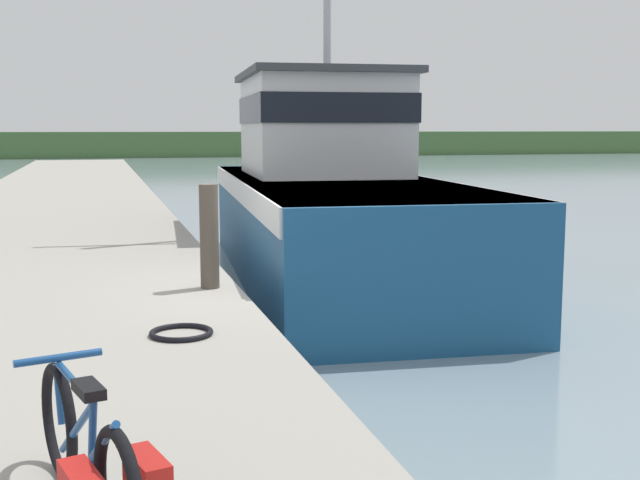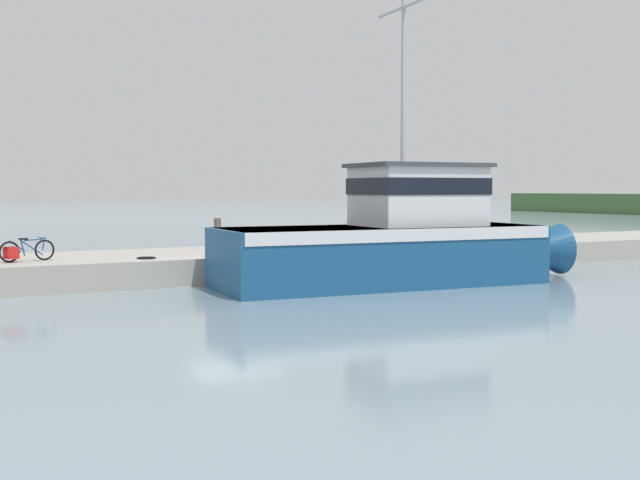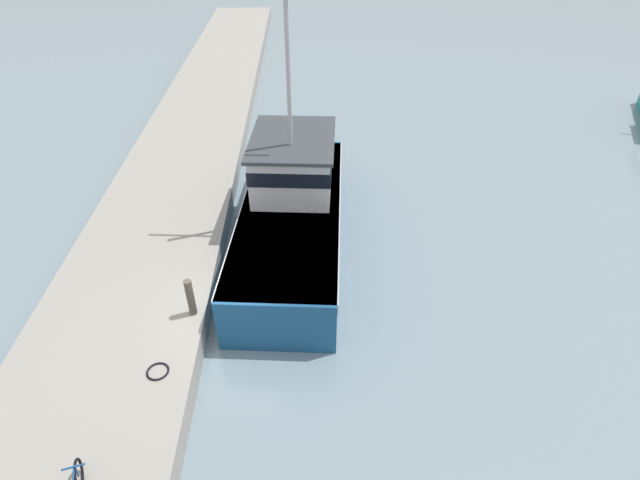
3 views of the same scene
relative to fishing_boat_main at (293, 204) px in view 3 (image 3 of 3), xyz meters
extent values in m
plane|color=gray|center=(-1.82, -4.70, -1.42)|extent=(320.00, 320.00, 0.00)
cube|color=#A39E93|center=(-4.93, -4.70, -1.01)|extent=(4.93, 80.00, 0.81)
cube|color=navy|center=(-0.05, -0.59, -0.53)|extent=(4.07, 10.20, 1.78)
cone|color=navy|center=(0.40, 5.27, -0.53)|extent=(1.82, 1.92, 1.69)
cube|color=silver|center=(-0.05, -0.59, 0.18)|extent=(4.12, 10.00, 0.36)
cube|color=silver|center=(0.05, 0.65, 1.25)|extent=(2.91, 3.68, 1.78)
cube|color=black|center=(0.05, 0.65, 1.56)|extent=(2.97, 3.75, 0.50)
cube|color=#3D4247|center=(0.05, 0.65, 2.20)|extent=(3.15, 3.97, 0.12)
cylinder|color=#B2B2B7|center=(0.01, 0.13, 5.36)|extent=(0.14, 0.14, 6.20)
torus|color=black|center=(-4.25, -9.59, -0.30)|extent=(0.22, 0.60, 0.61)
cylinder|color=navy|center=(-4.25, -9.62, -0.15)|extent=(0.06, 0.10, 0.31)
cylinder|color=navy|center=(-4.24, -9.65, 0.05)|extent=(0.43, 0.16, 0.04)
cylinder|color=#51473D|center=(-2.80, -4.75, -0.01)|extent=(0.22, 0.22, 1.20)
torus|color=black|center=(-3.34, -6.83, -0.58)|extent=(0.57, 0.57, 0.05)
camera|label=1|loc=(-4.01, -13.85, 1.22)|focal=45.00mm
camera|label=2|loc=(20.16, -13.67, 1.48)|focal=45.00mm
camera|label=3|loc=(0.46, -15.07, 9.51)|focal=28.00mm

